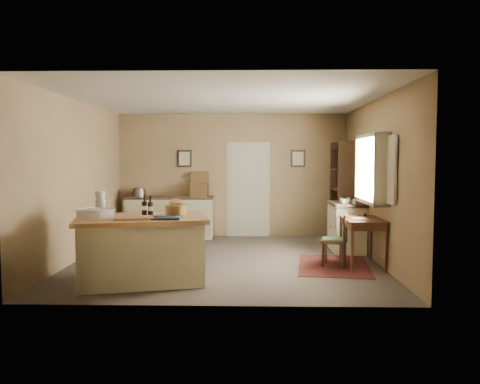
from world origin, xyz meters
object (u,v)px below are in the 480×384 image
(writing_desk, at_px, (363,224))
(right_cabinet, at_px, (346,226))
(shelving_unit, at_px, (344,192))
(work_island, at_px, (141,247))
(sideboard, at_px, (170,216))
(desk_chair, at_px, (334,241))

(writing_desk, relative_size, right_cabinet, 0.94)
(right_cabinet, height_order, shelving_unit, shelving_unit)
(work_island, xyz_separation_m, sideboard, (-0.24, 3.64, -0.00))
(writing_desk, bearing_deg, work_island, -162.42)
(sideboard, distance_m, desk_chair, 4.05)
(sideboard, height_order, writing_desk, sideboard)
(work_island, bearing_deg, shelving_unit, 30.29)
(writing_desk, bearing_deg, sideboard, 143.77)
(writing_desk, distance_m, desk_chair, 0.52)
(sideboard, xyz_separation_m, desk_chair, (3.09, -2.62, -0.07))
(sideboard, height_order, right_cabinet, sideboard)
(sideboard, bearing_deg, desk_chair, -40.30)
(writing_desk, relative_size, shelving_unit, 0.47)
(sideboard, distance_m, right_cabinet, 3.79)
(sideboard, bearing_deg, work_island, -86.22)
(desk_chair, bearing_deg, work_island, -142.60)
(sideboard, relative_size, shelving_unit, 0.93)
(right_cabinet, bearing_deg, writing_desk, -89.99)
(writing_desk, relative_size, desk_chair, 1.19)
(sideboard, distance_m, writing_desk, 4.39)
(desk_chair, height_order, shelving_unit, shelving_unit)
(writing_desk, xyz_separation_m, shelving_unit, (0.15, 2.28, 0.36))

